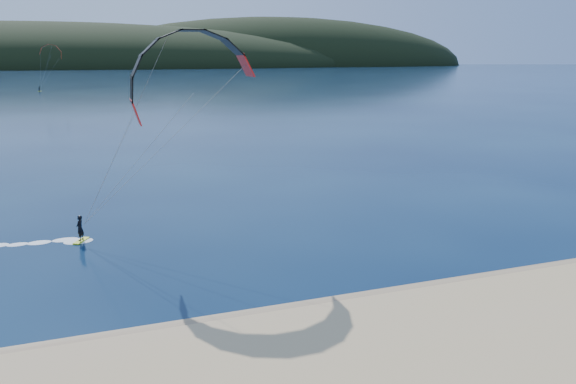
{
  "coord_description": "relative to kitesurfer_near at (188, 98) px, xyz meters",
  "views": [
    {
      "loc": [
        -5.2,
        -18.65,
        12.66
      ],
      "look_at": [
        4.81,
        10.0,
        5.0
      ],
      "focal_mm": 33.34,
      "sensor_mm": 36.0,
      "label": 1
    }
  ],
  "objects": [
    {
      "name": "headland",
      "position": [
        0.32,
        728.34,
        -10.09
      ],
      "size": [
        1200.0,
        310.0,
        140.0
      ],
      "color": "black",
      "rests_on": "ground"
    },
    {
      "name": "ground",
      "position": [
        -0.31,
        -16.94,
        -10.09
      ],
      "size": [
        1800.0,
        1800.0,
        0.0
      ],
      "primitive_type": "plane",
      "color": "#061533",
      "rests_on": "ground"
    },
    {
      "name": "kitesurfer_far",
      "position": [
        -21.32,
        186.87,
        3.24
      ],
      "size": [
        10.48,
        7.91,
        16.2
      ],
      "color": "#B9D318",
      "rests_on": "ground"
    },
    {
      "name": "wet_sand",
      "position": [
        -0.31,
        -12.44,
        -10.04
      ],
      "size": [
        220.0,
        2.5,
        0.1
      ],
      "color": "#84684D",
      "rests_on": "ground"
    },
    {
      "name": "kitesurfer_near",
      "position": [
        0.0,
        0.0,
        0.0
      ],
      "size": [
        23.07,
        6.26,
        14.12
      ],
      "color": "#B9D318",
      "rests_on": "ground"
    }
  ]
}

